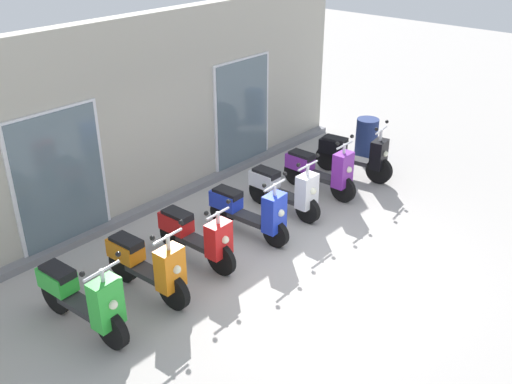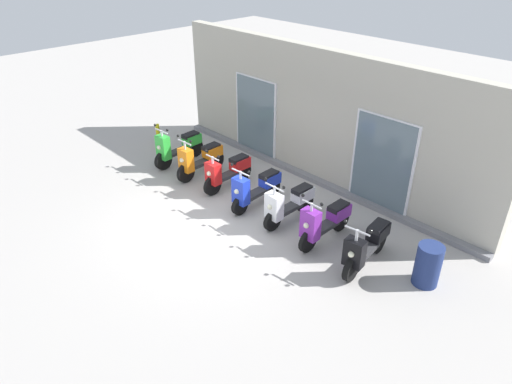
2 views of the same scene
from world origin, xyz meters
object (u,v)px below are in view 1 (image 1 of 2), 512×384
scooter_green (82,298)px  scooter_white (285,189)px  scooter_blue (250,211)px  scooter_orange (148,265)px  scooter_black (354,155)px  scooter_purple (321,170)px  trash_bin (367,138)px  scooter_red (196,235)px

scooter_green → scooter_white: 4.21m
scooter_blue → scooter_white: (1.01, 0.07, -0.01)m
scooter_orange → scooter_blue: (2.16, 0.01, -0.02)m
scooter_blue → scooter_white: scooter_blue is taller
scooter_black → scooter_green: bearing=179.7°
scooter_white → scooter_purple: (1.05, -0.03, 0.03)m
scooter_black → trash_bin: size_ratio=1.97×
scooter_purple → scooter_black: scooter_purple is taller
scooter_green → scooter_blue: 3.20m
scooter_red → scooter_orange: bearing=-174.6°
scooter_white → scooter_black: (2.15, -0.08, 0.01)m
scooter_white → scooter_black: 2.15m
scooter_red → scooter_black: 4.29m
scooter_red → scooter_white: size_ratio=1.01×
scooter_red → scooter_blue: (1.13, -0.09, -0.01)m
scooter_blue → scooter_purple: scooter_purple is taller
scooter_blue → trash_bin: bearing=5.0°
scooter_green → scooter_red: bearing=1.9°
scooter_orange → scooter_blue: size_ratio=0.98×
scooter_orange → scooter_blue: scooter_orange is taller
trash_bin → scooter_black: bearing=-160.7°
scooter_purple → scooter_black: bearing=-2.7°
scooter_white → scooter_purple: 1.06m
scooter_green → scooter_orange: size_ratio=1.06×
scooter_white → scooter_orange: bearing=-178.6°
scooter_green → scooter_red: (2.07, 0.07, -0.02)m
scooter_purple → trash_bin: bearing=8.7°
scooter_white → scooter_red: bearing=179.5°
scooter_orange → scooter_black: 5.32m
scooter_orange → scooter_black: size_ratio=0.95×
scooter_green → scooter_purple: 5.27m
scooter_white → scooter_purple: size_ratio=0.96×
scooter_black → trash_bin: scooter_black is taller
scooter_purple → trash_bin: size_ratio=1.91×
scooter_purple → scooter_green: bearing=-179.8°
scooter_green → scooter_black: (6.36, -0.03, -0.03)m
scooter_orange → scooter_green: bearing=178.5°
scooter_black → trash_bin: bearing=19.3°
scooter_orange → scooter_white: 3.17m
scooter_purple → scooter_black: (1.09, -0.05, -0.03)m
scooter_orange → scooter_purple: bearing=0.6°
scooter_green → scooter_red: size_ratio=1.07×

